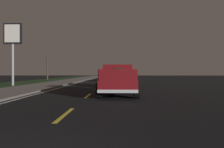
{
  "coord_description": "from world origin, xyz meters",
  "views": [
    {
      "loc": [
        -2.5,
        -1.67,
        1.37
      ],
      "look_at": [
        12.77,
        -1.37,
        1.27
      ],
      "focal_mm": 34.27,
      "sensor_mm": 36.0,
      "label": 1
    }
  ],
  "objects_px": {
    "bare_tree_far": "(47,67)",
    "sedan_silver": "(118,76)",
    "pickup_truck": "(117,79)",
    "sedan_blue": "(115,79)",
    "gas_price_sign": "(13,39)"
  },
  "relations": [
    {
      "from": "sedan_silver",
      "to": "bare_tree_far",
      "type": "bearing_deg",
      "value": 58.97
    },
    {
      "from": "sedan_blue",
      "to": "gas_price_sign",
      "type": "distance_m",
      "value": 11.75
    },
    {
      "from": "pickup_truck",
      "to": "gas_price_sign",
      "type": "distance_m",
      "value": 14.87
    },
    {
      "from": "sedan_blue",
      "to": "gas_price_sign",
      "type": "bearing_deg",
      "value": 79.86
    },
    {
      "from": "pickup_truck",
      "to": "bare_tree_far",
      "type": "distance_m",
      "value": 30.49
    },
    {
      "from": "sedan_blue",
      "to": "gas_price_sign",
      "type": "height_order",
      "value": "gas_price_sign"
    },
    {
      "from": "pickup_truck",
      "to": "gas_price_sign",
      "type": "height_order",
      "value": "gas_price_sign"
    },
    {
      "from": "sedan_blue",
      "to": "bare_tree_far",
      "type": "height_order",
      "value": "bare_tree_far"
    },
    {
      "from": "pickup_truck",
      "to": "sedan_silver",
      "type": "distance_m",
      "value": 19.35
    },
    {
      "from": "pickup_truck",
      "to": "bare_tree_far",
      "type": "relative_size",
      "value": 1.13
    },
    {
      "from": "sedan_silver",
      "to": "sedan_blue",
      "type": "bearing_deg",
      "value": 178.22
    },
    {
      "from": "bare_tree_far",
      "to": "sedan_silver",
      "type": "bearing_deg",
      "value": -121.03
    },
    {
      "from": "sedan_blue",
      "to": "gas_price_sign",
      "type": "relative_size",
      "value": 0.67
    },
    {
      "from": "pickup_truck",
      "to": "sedan_blue",
      "type": "bearing_deg",
      "value": 1.55
    },
    {
      "from": "pickup_truck",
      "to": "sedan_blue",
      "type": "height_order",
      "value": "pickup_truck"
    }
  ]
}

